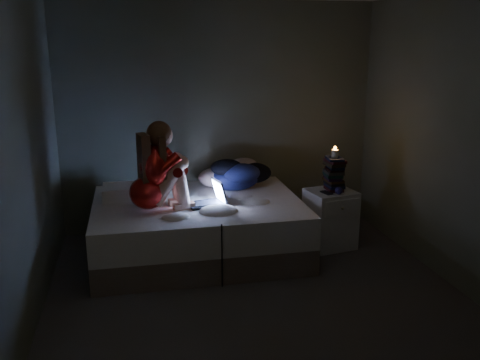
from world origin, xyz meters
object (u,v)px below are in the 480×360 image
object	(u,v)px
woman	(146,167)
candle	(335,152)
laptop	(205,193)
bed	(198,227)
phone	(325,192)
nightstand	(330,219)

from	to	relation	value
woman	candle	size ratio (longest dim) A/B	10.86
laptop	candle	bearing A→B (deg)	-11.05
bed	phone	xyz separation A→B (m)	(1.32, -0.16, 0.34)
woman	nightstand	bearing A→B (deg)	-8.35
woman	candle	bearing A→B (deg)	-7.92
bed	nightstand	xyz separation A→B (m)	(1.41, -0.10, 0.03)
laptop	candle	world-z (taller)	candle
woman	candle	distance (m)	1.95
bed	candle	bearing A→B (deg)	-3.29
woman	bed	bearing A→B (deg)	12.16
nightstand	laptop	bearing A→B (deg)	172.40
candle	phone	bearing A→B (deg)	-147.83
phone	bed	bearing A→B (deg)	166.62
nightstand	candle	distance (m)	0.73
bed	candle	distance (m)	1.63
bed	nightstand	size ratio (longest dim) A/B	3.34
woman	laptop	world-z (taller)	woman
bed	woman	size ratio (longest dim) A/B	2.41
candle	woman	bearing A→B (deg)	-175.74
bed	phone	bearing A→B (deg)	-6.90
woman	laptop	distance (m)	0.64
candle	phone	distance (m)	0.43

